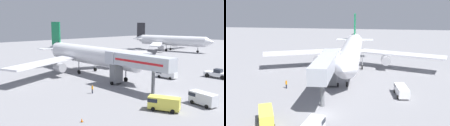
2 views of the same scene
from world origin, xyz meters
TOP-DOWN VIEW (x-y plane):
  - ground_plane at (0.00, 0.00)m, footprint 300.00×300.00m
  - airplane_at_gate at (1.12, 28.98)m, footprint 48.09×44.00m
  - jet_bridge at (-1.28, 8.69)m, footprint 4.02×17.36m
  - pushback_tug at (22.63, 2.55)m, footprint 3.22×6.29m
  - service_van_rear_right at (-7.42, -4.20)m, footprint 4.01×5.37m
  - service_van_outer_left at (-0.02, -6.83)m, footprint 2.66×5.02m
  - service_van_far_center at (12.42, 10.78)m, footprint 2.64×5.44m
  - ground_crew_worker_foreground at (-10.29, 11.41)m, footprint 0.36×0.36m
  - safety_cone_alpha at (-20.28, 0.21)m, footprint 0.39×0.39m
  - airplane_background at (62.06, 47.77)m, footprint 41.83×40.73m

SIDE VIEW (x-z plane):
  - ground_plane at x=0.00m, z-range 0.00..0.00m
  - safety_cone_alpha at x=-20.28m, z-range 0.00..0.59m
  - ground_crew_worker_foreground at x=-10.29m, z-range 0.05..1.84m
  - service_van_far_center at x=12.42m, z-range 0.15..1.98m
  - pushback_tug at x=22.63m, z-range -0.08..2.23m
  - service_van_outer_left at x=-0.02m, z-range 0.16..2.41m
  - service_van_rear_right at x=-7.42m, z-range 0.16..2.43m
  - airplane_background at x=62.06m, z-range -1.74..11.66m
  - airplane_at_gate at x=1.12m, z-range -1.94..12.15m
  - jet_bridge at x=-1.28m, z-range 1.92..9.55m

